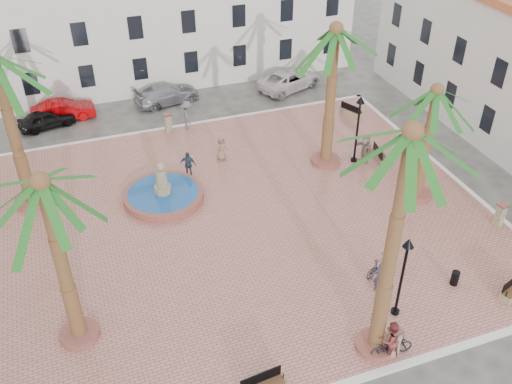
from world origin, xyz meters
TOP-DOWN VIEW (x-y plane):
  - ground at (0.00, 0.00)m, footprint 120.00×120.00m
  - plaza at (0.00, 0.00)m, footprint 26.00×22.00m
  - kerb_n at (0.00, 11.00)m, footprint 26.30×0.30m
  - kerb_e at (13.00, 0.00)m, footprint 0.30×22.30m
  - building_north at (-0.00, 19.99)m, footprint 30.40×7.40m
  - fountain at (-3.27, 3.08)m, footprint 4.39×4.39m
  - palm_sw at (-8.56, -5.26)m, footprint 5.22×5.22m
  - palm_s at (2.50, -9.87)m, footprint 5.17×5.17m
  - palm_e at (9.96, -1.35)m, footprint 5.13×5.13m
  - palm_ne at (6.72, 3.52)m, footprint 5.71×5.71m
  - bench_e at (9.93, 2.62)m, footprint 0.79×1.70m
  - bench_ne at (11.04, 8.46)m, footprint 1.14×1.71m
  - lamppost_s at (4.24, -8.55)m, footprint 0.45×0.45m
  - lamppost_e at (8.38, 3.02)m, footprint 0.47×0.47m
  - bollard_se at (2.99, -10.38)m, footprint 0.54×0.54m
  - bollard_n at (-1.35, 10.40)m, footprint 0.56×0.56m
  - bollard_e at (12.40, -5.05)m, footprint 0.55×0.55m
  - litter_bin at (7.67, -7.92)m, footprint 0.36×0.36m
  - cyclist_a at (4.25, -7.10)m, footprint 0.67×0.55m
  - bicycle_a at (2.92, -10.40)m, footprint 1.79×0.80m
  - cyclist_b at (2.80, -10.40)m, footprint 0.92×0.75m
  - bicycle_b at (4.76, -6.19)m, footprint 1.74×1.00m
  - pedestrian_fountain_a at (0.93, 5.93)m, footprint 0.89×0.74m
  - pedestrian_fountain_b at (-1.43, 4.78)m, footprint 1.02×0.82m
  - pedestrian_north at (-0.04, 10.40)m, footprint 0.77×1.29m
  - pedestrian_east at (8.92, 2.80)m, footprint 0.89×1.70m
  - car_black at (-8.78, 14.05)m, footprint 3.94×2.30m
  - car_red at (-7.63, 14.81)m, footprint 4.21×1.48m
  - car_silver at (-0.42, 14.97)m, footprint 5.01×2.86m
  - car_white at (8.82, 14.23)m, footprint 5.68×4.05m

SIDE VIEW (x-z plane):
  - ground at x=0.00m, z-range 0.00..0.00m
  - plaza at x=0.00m, z-range 0.00..0.15m
  - kerb_n at x=0.00m, z-range 0.00..0.16m
  - kerb_e at x=13.00m, z-range 0.00..0.16m
  - bench_e at x=9.93m, z-range -0.04..0.83m
  - bench_ne at x=11.04m, z-range -0.04..0.83m
  - fountain at x=-3.27m, z-range -0.68..1.59m
  - litter_bin at x=7.67m, z-range 0.15..0.86m
  - bicycle_a at x=2.92m, z-range 0.15..1.06m
  - car_black at x=-8.78m, z-range 0.00..1.26m
  - bicycle_b at x=4.76m, z-range 0.15..1.16m
  - car_silver at x=-0.42m, z-range 0.00..1.37m
  - car_red at x=-7.63m, z-range 0.00..1.39m
  - car_white at x=8.82m, z-range 0.00..1.44m
  - bollard_n at x=-1.35m, z-range 0.17..1.48m
  - bollard_e at x=12.40m, z-range 0.17..1.49m
  - bollard_se at x=2.99m, z-range 0.17..1.53m
  - pedestrian_fountain_a at x=0.93m, z-range 0.15..1.71m
  - cyclist_a at x=4.25m, z-range 0.15..1.73m
  - pedestrian_fountain_b at x=-1.43m, z-range 0.15..1.77m
  - pedestrian_east at x=8.92m, z-range 0.15..1.90m
  - cyclist_b at x=2.80m, z-range 0.15..1.92m
  - pedestrian_north at x=-0.04m, z-range 0.15..2.11m
  - lamppost_s at x=4.24m, z-range 0.88..4.99m
  - lamppost_e at x=8.38m, z-range 0.91..5.21m
  - building_north at x=0.00m, z-range 0.02..9.52m
  - palm_e at x=9.96m, z-range 2.33..9.01m
  - palm_sw at x=-8.56m, z-range 2.90..10.86m
  - palm_ne at x=6.72m, z-range 3.10..11.69m
  - palm_s at x=2.50m, z-range 3.92..14.09m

